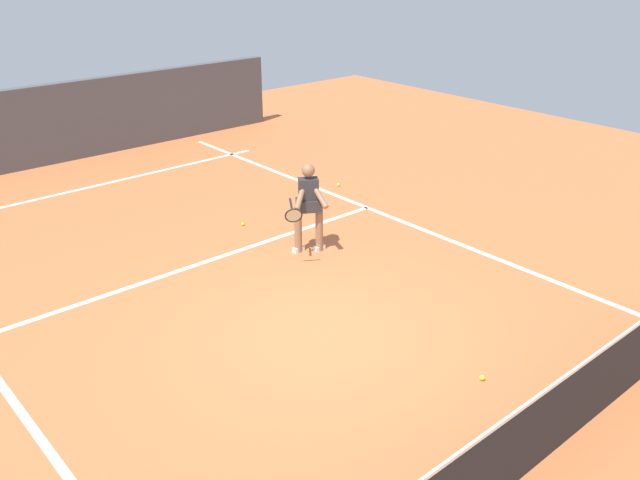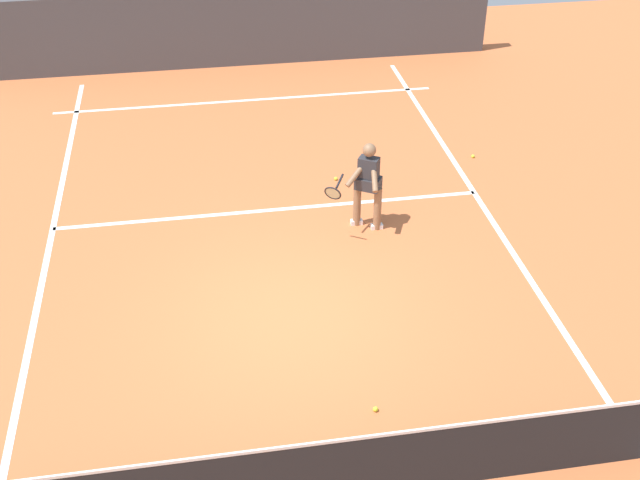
% 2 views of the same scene
% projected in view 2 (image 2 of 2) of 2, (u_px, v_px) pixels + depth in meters
% --- Properties ---
extents(ground_plane, '(26.38, 26.38, 0.00)m').
position_uv_depth(ground_plane, '(294.00, 314.00, 11.64)').
color(ground_plane, '#C66638').
extents(court_back_wall, '(12.38, 0.24, 1.83)m').
position_uv_depth(court_back_wall, '(237.00, 28.00, 19.21)').
color(court_back_wall, '#47474C').
rests_on(court_back_wall, ground).
extents(baseline_marking, '(8.38, 0.10, 0.01)m').
position_uv_depth(baseline_marking, '(247.00, 100.00, 17.91)').
color(baseline_marking, white).
rests_on(baseline_marking, ground).
extents(service_line_marking, '(7.38, 0.10, 0.01)m').
position_uv_depth(service_line_marking, '(271.00, 210.00, 14.02)').
color(service_line_marking, white).
rests_on(service_line_marking, ground).
extents(sideline_left_marking, '(0.10, 18.29, 0.01)m').
position_uv_depth(sideline_left_marking, '(536.00, 288.00, 12.14)').
color(sideline_left_marking, white).
rests_on(sideline_left_marking, ground).
extents(sideline_right_marking, '(0.10, 18.29, 0.01)m').
position_uv_depth(sideline_right_marking, '(30.00, 341.00, 11.13)').
color(sideline_right_marking, white).
rests_on(sideline_right_marking, ground).
extents(court_net, '(8.06, 0.08, 1.04)m').
position_uv_depth(court_net, '(336.00, 470.00, 8.65)').
color(court_net, '#4C4C51').
rests_on(court_net, ground).
extents(tennis_player, '(1.07, 0.78, 1.55)m').
position_uv_depth(tennis_player, '(367.00, 183.00, 13.11)').
color(tennis_player, '#8C6647').
rests_on(tennis_player, ground).
extents(tennis_ball_near, '(0.07, 0.07, 0.07)m').
position_uv_depth(tennis_ball_near, '(376.00, 409.00, 10.02)').
color(tennis_ball_near, '#D1E533').
rests_on(tennis_ball_near, ground).
extents(tennis_ball_mid, '(0.07, 0.07, 0.07)m').
position_uv_depth(tennis_ball_mid, '(336.00, 179.00, 14.89)').
color(tennis_ball_mid, '#D1E533').
rests_on(tennis_ball_mid, ground).
extents(tennis_ball_far, '(0.07, 0.07, 0.07)m').
position_uv_depth(tennis_ball_far, '(473.00, 156.00, 15.63)').
color(tennis_ball_far, '#D1E533').
rests_on(tennis_ball_far, ground).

